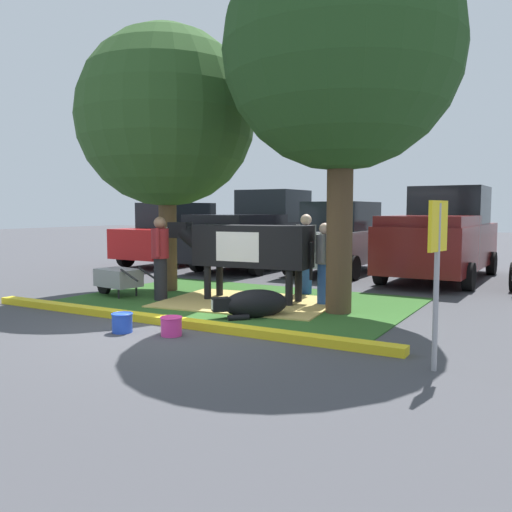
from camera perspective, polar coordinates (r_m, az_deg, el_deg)
name	(u,v)px	position (r m, az deg, el deg)	size (l,w,h in m)	color
ground_plane	(176,328)	(8.37, -8.51, -7.56)	(80.00, 80.00, 0.00)	#424247
grass_island	(240,301)	(10.59, -1.72, -4.81)	(6.51, 4.40, 0.02)	#2D5B23
curb_yellow	(162,320)	(8.69, -9.90, -6.70)	(7.71, 0.24, 0.12)	yellow
hay_bedding	(248,303)	(10.34, -0.83, -4.96)	(3.20, 2.40, 0.04)	tan
shade_tree_left	(166,118)	(12.16, -9.49, 14.25)	(3.85, 3.85, 5.73)	brown
shade_tree_right	(342,51)	(9.72, 9.08, 20.63)	(4.03, 4.03, 6.48)	#4C3823
cow_holstein	(247,246)	(10.44, -0.93, 1.02)	(3.14, 0.89, 1.54)	black
calf_lying	(254,304)	(8.97, -0.22, -5.10)	(1.13, 1.17, 0.48)	black
person_handler	(324,262)	(10.12, 7.27, -0.61)	(0.34, 0.52, 1.56)	#23478C
person_visitor_near	(160,256)	(10.73, -10.11, 0.01)	(0.34, 0.48, 1.66)	black
person_visitor_far	(306,251)	(11.43, 5.30, 0.50)	(0.51, 0.34, 1.71)	#23478C
wheelbarrow	(118,278)	(11.51, -14.46, -2.28)	(1.62, 0.76, 0.63)	gray
parking_sign	(437,251)	(6.25, 18.66, 0.46)	(0.12, 0.44, 1.90)	#99999E
bucket_blue	(122,322)	(8.20, -14.00, -6.83)	(0.32, 0.32, 0.29)	blue
bucket_pink	(171,326)	(7.86, -8.96, -7.31)	(0.32, 0.32, 0.28)	#EA3893
sedan_red	(177,235)	(17.81, -8.37, 2.26)	(2.11, 4.44, 2.02)	red
pickup_truck_black	(260,232)	(16.64, 0.43, 2.57)	(2.32, 5.45, 2.42)	black
sedan_silver	(341,238)	(15.55, 9.04, 1.86)	(2.11, 4.44, 2.02)	silver
pickup_truck_maroon	(442,236)	(14.74, 19.09, 1.99)	(2.32, 5.45, 2.42)	maroon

